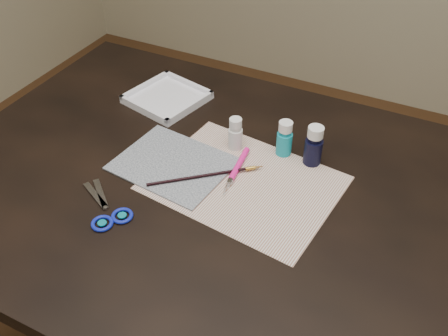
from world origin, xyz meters
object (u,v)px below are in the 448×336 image
at_px(canvas, 173,164).
at_px(paint_bottle_navy, 314,146).
at_px(paint_bottle_white, 235,134).
at_px(paper, 244,183).
at_px(scissors, 100,204).
at_px(palette_tray, 167,97).
at_px(paint_bottle_cyan, 285,138).

xyz_separation_m(canvas, paint_bottle_navy, (0.28, 0.15, 0.05)).
relative_size(canvas, paint_bottle_navy, 2.52).
xyz_separation_m(canvas, paint_bottle_white, (0.10, 0.12, 0.04)).
xyz_separation_m(paint_bottle_white, paint_bottle_navy, (0.18, 0.03, 0.01)).
bearing_deg(paper, paint_bottle_white, 124.06).
relative_size(scissors, palette_tray, 0.97).
distance_m(paint_bottle_white, palette_tray, 0.27).
relative_size(paint_bottle_navy, scissors, 0.57).
bearing_deg(palette_tray, paper, -33.06).
xyz_separation_m(paint_bottle_cyan, palette_tray, (-0.36, 0.08, -0.03)).
relative_size(paper, canvas, 1.58).
xyz_separation_m(paint_bottle_navy, palette_tray, (-0.43, 0.08, -0.04)).
relative_size(paper, paint_bottle_navy, 3.98).
relative_size(paint_bottle_cyan, palette_tray, 0.49).
height_order(paper, palette_tray, palette_tray).
relative_size(paper, scissors, 2.26).
height_order(paper, paint_bottle_navy, paint_bottle_navy).
distance_m(paper, canvas, 0.17).
relative_size(canvas, scissors, 1.43).
relative_size(paper, paint_bottle_white, 4.80).
bearing_deg(paint_bottle_white, paint_bottle_cyan, 14.96).
height_order(paint_bottle_cyan, palette_tray, paint_bottle_cyan).
bearing_deg(palette_tray, canvas, -55.87).
xyz_separation_m(paper, paint_bottle_navy, (0.11, 0.13, 0.05)).
height_order(paint_bottle_navy, scissors, paint_bottle_navy).
height_order(paint_bottle_white, scissors, paint_bottle_white).
height_order(paper, canvas, canvas).
bearing_deg(palette_tray, paint_bottle_navy, -10.25).
xyz_separation_m(paint_bottle_white, paint_bottle_cyan, (0.11, 0.03, 0.00)).
distance_m(canvas, palette_tray, 0.27).
bearing_deg(canvas, paint_bottle_white, 50.99).
xyz_separation_m(paper, paint_bottle_white, (-0.07, 0.11, 0.04)).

